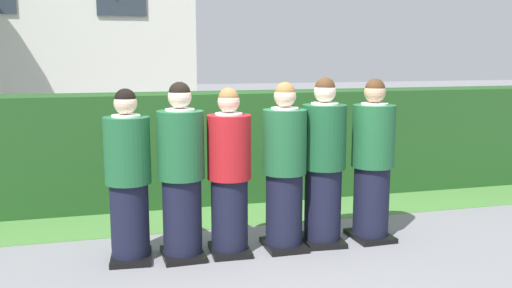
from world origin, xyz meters
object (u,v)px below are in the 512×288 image
at_px(student_front_row_0, 128,180).
at_px(student_front_row_4, 323,166).
at_px(student_front_row_1, 181,176).
at_px(student_in_red_blazer, 229,176).
at_px(student_front_row_3, 284,171).
at_px(student_front_row_5, 372,164).

xyz_separation_m(student_front_row_0, student_front_row_4, (1.90, -0.01, 0.04)).
bearing_deg(student_front_row_1, student_in_red_blazer, -0.20).
bearing_deg(student_front_row_3, student_front_row_1, 179.72).
distance_m(student_front_row_1, student_front_row_4, 1.42).
bearing_deg(student_front_row_1, student_front_row_3, -0.28).
height_order(student_front_row_4, student_front_row_5, student_front_row_4).
height_order(student_in_red_blazer, student_front_row_5, student_front_row_5).
relative_size(student_in_red_blazer, student_front_row_5, 0.96).
distance_m(student_front_row_1, student_front_row_3, 1.00).
bearing_deg(student_front_row_1, student_front_row_0, 173.99).
relative_size(student_front_row_0, student_in_red_blazer, 1.00).
bearing_deg(student_front_row_3, student_front_row_5, 1.79).
relative_size(student_front_row_1, student_in_red_blazer, 1.04).
height_order(student_front_row_0, student_front_row_4, student_front_row_4).
relative_size(student_front_row_0, student_front_row_3, 0.98).
xyz_separation_m(student_front_row_0, student_in_red_blazer, (0.93, -0.05, -0.00)).
relative_size(student_front_row_1, student_front_row_4, 0.99).
height_order(student_front_row_3, student_front_row_4, student_front_row_4).
distance_m(student_in_red_blazer, student_front_row_5, 1.50).
distance_m(student_front_row_1, student_front_row_5, 1.95).
distance_m(student_in_red_blazer, student_front_row_4, 0.97).
xyz_separation_m(student_front_row_0, student_front_row_3, (1.48, -0.06, 0.02)).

